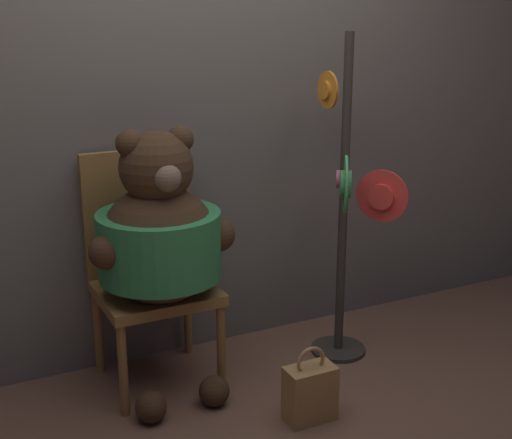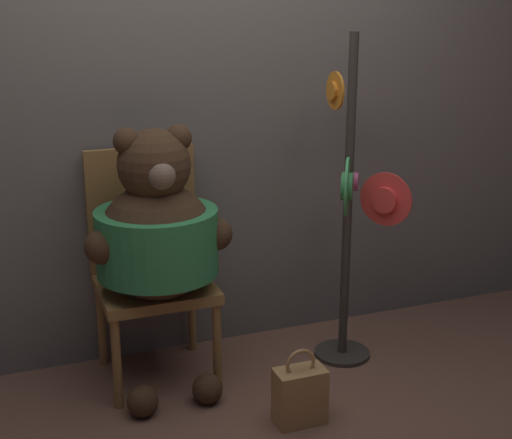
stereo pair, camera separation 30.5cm
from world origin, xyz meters
The scene contains 6 objects.
ground_plane centered at (0.00, 0.00, 0.00)m, with size 14.00×14.00×0.00m, color brown.
wall_back centered at (0.00, 0.80, 1.14)m, with size 8.00×0.10×2.28m.
chair centered at (-0.30, 0.57, 0.57)m, with size 0.52×0.48×1.08m.
teddy_bear centered at (-0.29, 0.40, 0.74)m, with size 0.66×0.58×1.22m.
hat_display_rack centered at (0.64, 0.33, 0.75)m, with size 0.34×0.53×1.60m.
handbag_on_ground centered at (0.17, -0.12, 0.13)m, with size 0.22×0.12×0.34m.
Camera 1 is at (-1.23, -2.43, 1.72)m, focal length 50.00 mm.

